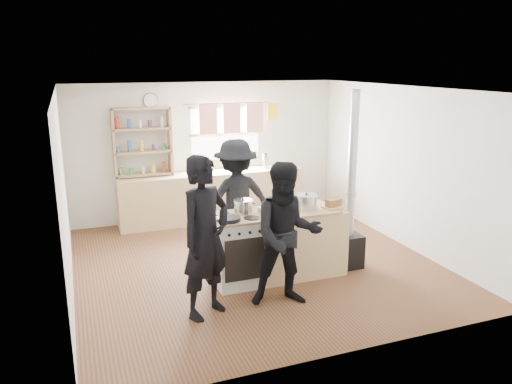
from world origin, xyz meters
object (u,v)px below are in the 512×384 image
stockpot_counter (306,202)px  person_near_right (287,235)px  cooking_island (279,244)px  flue_heater (349,223)px  person_near_left (206,237)px  stockpot_stove (243,206)px  bread_board (333,204)px  person_far (236,199)px  roast_tray (273,210)px  thermos (265,161)px  skillet_greens (229,219)px

stockpot_counter → person_near_right: bearing=-129.9°
cooking_island → flue_heater: 1.09m
person_near_left → stockpot_stove: bearing=16.6°
stockpot_counter → bread_board: (0.37, -0.08, -0.05)m
flue_heater → bread_board: bearing=-167.5°
stockpot_stove → stockpot_counter: stockpot_counter is taller
person_near_left → person_far: size_ratio=1.06×
flue_heater → person_near_right: size_ratio=1.43×
roast_tray → cooking_island: bearing=26.7°
flue_heater → person_far: 1.67m
thermos → stockpot_counter: (-0.51, -2.78, -0.00)m
stockpot_counter → bread_board: 0.38m
thermos → flue_heater: (0.17, -2.80, -0.38)m
person_near_right → cooking_island: bearing=87.1°
skillet_greens → person_near_left: (-0.44, -0.51, -0.02)m
roast_tray → bread_board: bread_board is taller
stockpot_counter → person_far: (-0.70, 0.91, -0.14)m
thermos → roast_tray: (-1.01, -2.83, -0.06)m
skillet_greens → person_far: (0.44, 1.05, -0.07)m
stockpot_counter → flue_heater: (0.68, -0.01, -0.38)m
flue_heater → stockpot_stove: bearing=175.4°
stockpot_stove → person_near_left: 1.05m
cooking_island → stockpot_stove: size_ratio=7.78×
person_near_left → person_far: 1.79m
thermos → stockpot_stove: size_ratio=1.05×
stockpot_stove → person_near_right: (0.25, -0.84, -0.15)m
roast_tray → bread_board: size_ratio=1.06×
thermos → person_near_left: person_near_left is taller
roast_tray → bread_board: 0.87m
skillet_greens → stockpot_counter: size_ratio=1.04×
skillet_greens → bread_board: 1.51m
thermos → person_far: 2.24m
person_near_right → person_far: person_far is taller
person_near_right → person_far: 1.64m
flue_heater → person_near_right: 1.49m
bread_board → skillet_greens: bearing=-177.8°
stockpot_counter → flue_heater: bearing=-1.2°
stockpot_counter → skillet_greens: bearing=-172.9°
bread_board → person_near_right: (-0.98, -0.65, -0.11)m
stockpot_stove → bread_board: bearing=-8.9°
thermos → stockpot_stove: bearing=-117.2°
stockpot_stove → person_far: size_ratio=0.14×
thermos → roast_tray: thermos is taller
cooking_island → stockpot_counter: 0.69m
skillet_greens → person_near_left: size_ratio=0.17×
bread_board → stockpot_stove: bearing=171.1°
person_far → flue_heater: bearing=143.9°
skillet_greens → person_near_right: 0.80m
stockpot_stove → stockpot_counter: (0.86, -0.11, 0.01)m
bread_board → flue_heater: size_ratio=0.13×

